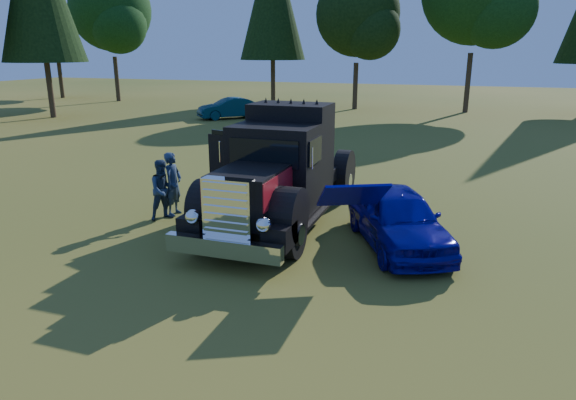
% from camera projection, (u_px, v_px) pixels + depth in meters
% --- Properties ---
extents(ground, '(120.00, 120.00, 0.00)m').
position_uv_depth(ground, '(253.00, 259.00, 11.08)').
color(ground, '#3A4E17').
rests_on(ground, ground).
extents(diamond_t_truck, '(3.35, 7.16, 3.00)m').
position_uv_depth(diamond_t_truck, '(280.00, 175.00, 13.02)').
color(diamond_t_truck, black).
rests_on(diamond_t_truck, ground).
extents(hotrod_coupe, '(3.18, 4.37, 1.89)m').
position_uv_depth(hotrod_coupe, '(398.00, 218.00, 11.63)').
color(hotrod_coupe, '#180693').
rests_on(hotrod_coupe, ground).
extents(spectator_near, '(0.43, 0.64, 1.72)m').
position_uv_depth(spectator_near, '(173.00, 184.00, 13.84)').
color(spectator_near, '#1E2047').
rests_on(spectator_near, ground).
extents(spectator_far, '(0.95, 0.99, 1.61)m').
position_uv_depth(spectator_far, '(164.00, 190.00, 13.48)').
color(spectator_far, '#1E2C48').
rests_on(spectator_far, ground).
extents(distant_teal_car, '(3.93, 3.81, 1.34)m').
position_uv_depth(distant_teal_car, '(229.00, 108.00, 33.51)').
color(distant_teal_car, '#093A35').
rests_on(distant_teal_car, ground).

